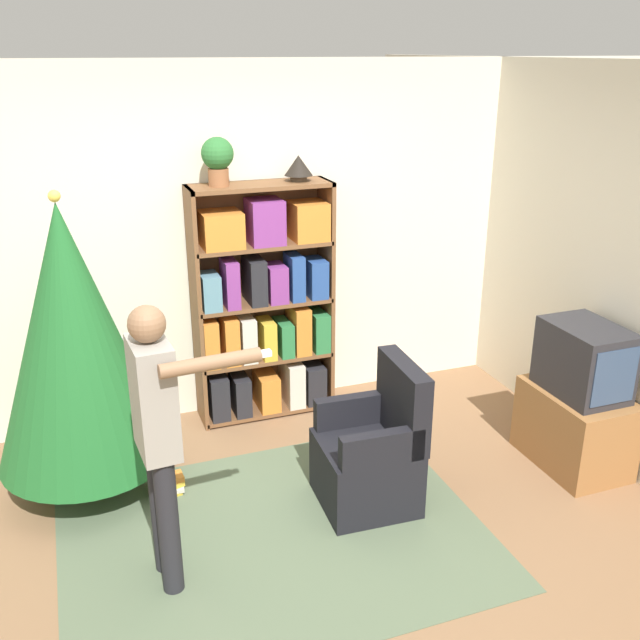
% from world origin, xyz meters
% --- Properties ---
extents(ground_plane, '(14.00, 14.00, 0.00)m').
position_xyz_m(ground_plane, '(0.00, 0.00, 0.00)').
color(ground_plane, '#846042').
extents(wall_back, '(8.00, 0.10, 2.60)m').
position_xyz_m(wall_back, '(0.00, 1.94, 1.30)').
color(wall_back, silver).
rests_on(wall_back, ground_plane).
extents(area_rug, '(2.40, 1.86, 0.01)m').
position_xyz_m(area_rug, '(-0.18, 0.21, 0.00)').
color(area_rug, '#56664C').
rests_on(area_rug, ground_plane).
extents(bookshelf, '(1.03, 0.32, 1.78)m').
position_xyz_m(bookshelf, '(0.21, 1.70, 0.86)').
color(bookshelf, brown).
rests_on(bookshelf, ground_plane).
extents(tv_stand, '(0.48, 0.72, 0.54)m').
position_xyz_m(tv_stand, '(1.95, 0.27, 0.27)').
color(tv_stand, '#996638').
rests_on(tv_stand, ground_plane).
extents(television, '(0.40, 0.57, 0.47)m').
position_xyz_m(television, '(1.95, 0.27, 0.77)').
color(television, '#28282D').
rests_on(television, tv_stand).
extents(game_remote, '(0.04, 0.12, 0.02)m').
position_xyz_m(game_remote, '(1.80, 0.05, 0.55)').
color(game_remote, white).
rests_on(game_remote, tv_stand).
extents(christmas_tree, '(1.06, 1.06, 1.92)m').
position_xyz_m(christmas_tree, '(-1.15, 1.13, 1.03)').
color(christmas_tree, '#4C3323').
rests_on(christmas_tree, ground_plane).
extents(armchair, '(0.60, 0.59, 0.92)m').
position_xyz_m(armchair, '(0.49, 0.34, 0.32)').
color(armchair, black).
rests_on(armchair, ground_plane).
extents(standing_person, '(0.65, 0.47, 1.55)m').
position_xyz_m(standing_person, '(-0.80, 0.07, 0.92)').
color(standing_person, '#232328').
rests_on(standing_person, ground_plane).
extents(potted_plant, '(0.22, 0.22, 0.33)m').
position_xyz_m(potted_plant, '(-0.08, 1.71, 1.97)').
color(potted_plant, '#935B38').
rests_on(potted_plant, bookshelf).
extents(table_lamp, '(0.20, 0.20, 0.18)m').
position_xyz_m(table_lamp, '(0.49, 1.71, 1.88)').
color(table_lamp, '#473828').
rests_on(table_lamp, bookshelf).
extents(book_pile_near_tree, '(0.22, 0.18, 0.12)m').
position_xyz_m(book_pile_near_tree, '(-0.70, 0.86, 0.06)').
color(book_pile_near_tree, gold).
rests_on(book_pile_near_tree, ground_plane).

